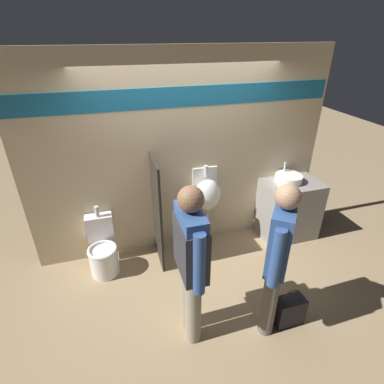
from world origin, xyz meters
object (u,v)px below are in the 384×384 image
Objects in this scene: toilet at (103,251)px; shopping_bag at (289,310)px; urinal_near_counter at (207,195)px; person_in_vest at (191,258)px; cell_phone at (282,188)px; person_with_lanyard at (277,257)px; sink_basin at (289,178)px.

toilet reaches higher than shopping_bag.
person_in_vest is at bearing -114.97° from urinal_near_counter.
urinal_near_counter is (-1.01, 0.26, -0.08)m from cell_phone.
person_with_lanyard is at bearing -40.17° from toilet.
person_with_lanyard is at bearing 171.44° from shopping_bag.
person_in_vest is at bearing -145.58° from cell_phone.
shopping_bag is (1.05, -0.19, -0.84)m from person_in_vest.
person_in_vest is at bearing -144.89° from sink_basin.
urinal_near_counter is 1.56m from person_with_lanyard.
person_in_vest is (0.83, -1.24, 0.71)m from toilet.
cell_phone is 0.16× the size of toilet.
person_with_lanyard reaches higher than sink_basin.
sink_basin is 1.21m from urinal_near_counter.
sink_basin is 0.82× the size of shopping_bag.
cell_phone is 1.54m from person_with_lanyard.
sink_basin is at bearing -4.23° from urinal_near_counter.
toilet is (-2.49, 0.10, -0.60)m from cell_phone.
urinal_near_counter is at bearing 175.77° from sink_basin.
shopping_bag is at bearing -60.74° from person_with_lanyard.
cell_phone is at bearing 4.55° from person_with_lanyard.
person_with_lanyard is (1.64, -1.39, 0.65)m from toilet.
person_with_lanyard reaches higher than cell_phone.
urinal_near_counter is 1.40× the size of toilet.
shopping_bag is (0.24, -0.04, -0.77)m from person_with_lanyard.
sink_basin is 0.26m from cell_phone.
urinal_near_counter is at bearing -24.83° from person_in_vest.
urinal_near_counter is at bearing 165.64° from cell_phone.
cell_phone is 1.04m from urinal_near_counter.
shopping_bag is at bearing -114.59° from cell_phone.
person_in_vest reaches higher than cell_phone.
person_in_vest is (-1.65, -1.13, 0.11)m from cell_phone.
cell_phone is 2.56m from toilet.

